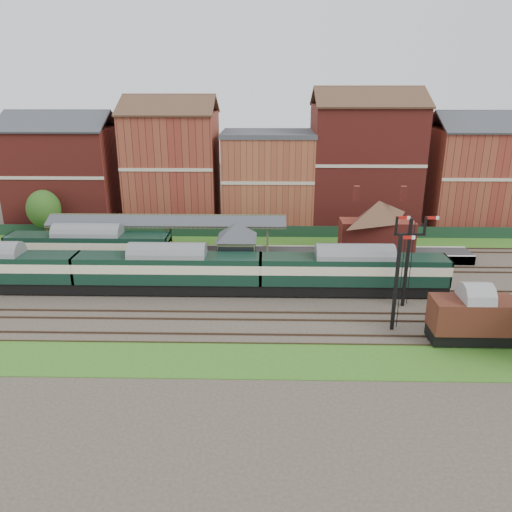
{
  "coord_description": "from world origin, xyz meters",
  "views": [
    {
      "loc": [
        -0.12,
        -43.11,
        18.71
      ],
      "look_at": [
        -1.1,
        2.0,
        3.0
      ],
      "focal_mm": 35.0,
      "sensor_mm": 36.0,
      "label": 1
    }
  ],
  "objects_px": {
    "goods_van_a": "(473,317)",
    "platform_railcar": "(89,247)",
    "dmu_train": "(168,269)",
    "signal_box": "(237,250)",
    "semaphore_bracket": "(408,256)"
  },
  "relations": [
    {
      "from": "semaphore_bracket",
      "to": "dmu_train",
      "type": "relative_size",
      "value": 0.16
    },
    {
      "from": "goods_van_a",
      "to": "platform_railcar",
      "type": "bearing_deg",
      "value": 155.63
    },
    {
      "from": "dmu_train",
      "to": "platform_railcar",
      "type": "relative_size",
      "value": 3.02
    },
    {
      "from": "signal_box",
      "to": "platform_railcar",
      "type": "xyz_separation_m",
      "value": [
        -15.84,
        3.25,
        -0.88
      ]
    },
    {
      "from": "goods_van_a",
      "to": "signal_box",
      "type": "bearing_deg",
      "value": 146.33
    },
    {
      "from": "signal_box",
      "to": "semaphore_bracket",
      "type": "xyz_separation_m",
      "value": [
        15.04,
        -5.75,
        1.44
      ]
    },
    {
      "from": "platform_railcar",
      "to": "goods_van_a",
      "type": "distance_m",
      "value": 37.57
    },
    {
      "from": "signal_box",
      "to": "dmu_train",
      "type": "xyz_separation_m",
      "value": [
        -6.22,
        -3.25,
        -0.87
      ]
    },
    {
      "from": "platform_railcar",
      "to": "goods_van_a",
      "type": "xyz_separation_m",
      "value": [
        34.22,
        -15.5,
        -0.19
      ]
    },
    {
      "from": "dmu_train",
      "to": "platform_railcar",
      "type": "xyz_separation_m",
      "value": [
        -9.62,
        6.5,
        -0.01
      ]
    },
    {
      "from": "dmu_train",
      "to": "goods_van_a",
      "type": "xyz_separation_m",
      "value": [
        24.6,
        -9.0,
        -0.21
      ]
    },
    {
      "from": "platform_railcar",
      "to": "goods_van_a",
      "type": "bearing_deg",
      "value": -24.37
    },
    {
      "from": "semaphore_bracket",
      "to": "signal_box",
      "type": "bearing_deg",
      "value": 159.08
    },
    {
      "from": "dmu_train",
      "to": "goods_van_a",
      "type": "height_order",
      "value": "dmu_train"
    },
    {
      "from": "signal_box",
      "to": "goods_van_a",
      "type": "relative_size",
      "value": 0.98
    }
  ]
}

